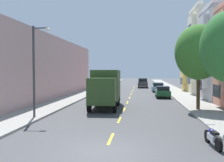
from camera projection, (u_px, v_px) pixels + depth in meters
ground_plane at (132, 92)px, 40.69m from camera, size 160.00×160.00×0.00m
sidewalk_left at (86, 93)px, 39.52m from camera, size 3.20×120.00×0.14m
sidewalk_right at (179, 94)px, 37.88m from camera, size 3.20×120.00×0.14m
lane_centerline_dashes at (130, 96)px, 35.23m from camera, size 0.14×47.20×0.01m
townhouse_fifth_mustard at (220, 62)px, 41.71m from camera, size 12.12×6.53×10.30m
apartment_block_opposite at (20, 68)px, 32.19m from camera, size 10.00×36.00×7.61m
street_tree_second at (199, 52)px, 21.80m from camera, size 4.05×4.05×7.28m
street_lamp at (36, 64)px, 18.08m from camera, size 1.35×0.28×6.47m
delivery_box_truck at (106, 87)px, 23.95m from camera, size 2.62×7.38×3.52m
parked_hatchback_silver at (113, 84)px, 53.88m from camera, size 1.85×4.05×1.50m
parked_hatchback_navy at (97, 91)px, 33.80m from camera, size 1.84×4.04×1.50m
parked_pickup_red at (108, 86)px, 44.37m from camera, size 2.03×5.31×1.73m
parked_wagon_sky at (158, 87)px, 42.21m from camera, size 1.84×4.71×1.50m
parked_sedan_orange at (116, 83)px, 59.26m from camera, size 1.89×4.53×1.43m
parked_hatchback_forest at (163, 92)px, 32.75m from camera, size 1.75×4.01×1.50m
moving_charcoal_sedan at (143, 83)px, 52.78m from camera, size 1.95×4.80×1.93m
parked_motorcycle at (213, 138)px, 11.51m from camera, size 0.62×2.05×0.90m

